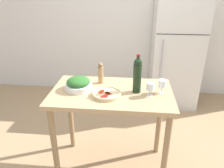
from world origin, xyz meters
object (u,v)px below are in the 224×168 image
at_px(refrigerator, 176,54).
at_px(homemade_pizza, 106,94).
at_px(wine_glass_far, 162,84).
at_px(pepper_mill, 101,73).
at_px(wine_bottle, 137,75).
at_px(salad_bowl, 78,84).
at_px(wine_glass_near, 150,87).

height_order(refrigerator, homemade_pizza, refrigerator).
bearing_deg(homemade_pizza, wine_glass_far, 11.36).
bearing_deg(pepper_mill, wine_bottle, -25.38).
relative_size(pepper_mill, salad_bowl, 0.83).
relative_size(wine_glass_near, salad_bowl, 0.50).
distance_m(wine_bottle, wine_glass_near, 0.16).
distance_m(wine_bottle, wine_glass_far, 0.24).
height_order(wine_bottle, pepper_mill, wine_bottle).
bearing_deg(wine_bottle, pepper_mill, 154.62).
bearing_deg(refrigerator, salad_bowl, -126.87).
distance_m(refrigerator, wine_glass_far, 1.63).
xyz_separation_m(pepper_mill, homemade_pizza, (0.09, -0.27, -0.09)).
bearing_deg(wine_glass_near, homemade_pizza, -176.01).
height_order(refrigerator, pepper_mill, refrigerator).
bearing_deg(wine_glass_far, refrigerator, 75.85).
bearing_deg(wine_glass_far, homemade_pizza, -168.64).
distance_m(wine_glass_near, wine_glass_far, 0.13).
relative_size(refrigerator, wine_bottle, 4.66).
bearing_deg(wine_glass_near, salad_bowl, 173.67).
distance_m(wine_bottle, pepper_mill, 0.41).
xyz_separation_m(wine_glass_near, pepper_mill, (-0.48, 0.24, 0.02)).
height_order(wine_glass_near, pepper_mill, pepper_mill).
xyz_separation_m(wine_bottle, wine_glass_near, (0.12, -0.07, -0.08)).
distance_m(wine_bottle, salad_bowl, 0.57).
height_order(pepper_mill, salad_bowl, pepper_mill).
bearing_deg(homemade_pizza, refrigerator, 61.79).
distance_m(refrigerator, homemade_pizza, 1.91).
bearing_deg(salad_bowl, wine_bottle, -0.45).
xyz_separation_m(wine_glass_near, salad_bowl, (-0.67, 0.07, -0.03)).
bearing_deg(homemade_pizza, salad_bowl, 160.05).
height_order(wine_glass_far, homemade_pizza, wine_glass_far).
xyz_separation_m(wine_glass_far, salad_bowl, (-0.78, 0.00, -0.04)).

